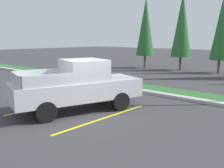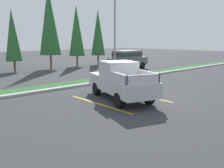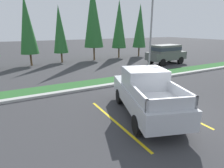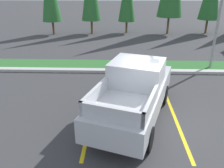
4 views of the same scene
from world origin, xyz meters
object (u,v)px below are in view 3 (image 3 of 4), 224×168
at_px(pickup_truck_main, 145,93).
at_px(cypress_tree_rightmost, 119,24).
at_px(street_light, 153,26).
at_px(cypress_tree_far_right, 140,26).
at_px(cypress_tree_right_inner, 93,16).
at_px(cypress_tree_left_inner, 27,25).
at_px(suv_distant, 166,53).
at_px(cypress_tree_center, 60,30).

bearing_deg(pickup_truck_main, cypress_tree_rightmost, 63.48).
distance_m(street_light, cypress_tree_far_right, 11.99).
height_order(street_light, cypress_tree_far_right, cypress_tree_far_right).
relative_size(cypress_tree_right_inner, cypress_tree_rightmost, 1.22).
xyz_separation_m(pickup_truck_main, cypress_tree_left_inner, (-3.27, 15.20, 3.11)).
bearing_deg(cypress_tree_far_right, cypress_tree_rightmost, 177.21).
bearing_deg(suv_distant, cypress_tree_rightmost, 108.21).
distance_m(cypress_tree_left_inner, cypress_tree_right_inner, 7.42).
distance_m(street_light, cypress_tree_center, 11.23).
bearing_deg(pickup_truck_main, cypress_tree_left_inner, 102.14).
bearing_deg(street_light, cypress_tree_far_right, 58.11).
distance_m(pickup_truck_main, cypress_tree_left_inner, 15.86).
distance_m(cypress_tree_center, cypress_tree_rightmost, 7.80).
distance_m(street_light, cypress_tree_right_inner, 10.04).
bearing_deg(cypress_tree_far_right, cypress_tree_right_inner, -178.00).
xyz_separation_m(pickup_truck_main, street_light, (4.75, 5.42, 2.95)).
bearing_deg(street_light, cypress_tree_right_inner, 93.97).
relative_size(pickup_truck_main, cypress_tree_left_inner, 0.79).
height_order(pickup_truck_main, suv_distant, same).
bearing_deg(suv_distant, cypress_tree_center, 146.93).
distance_m(cypress_tree_rightmost, cypress_tree_far_right, 3.23).
height_order(cypress_tree_center, cypress_tree_rightmost, cypress_tree_rightmost).
bearing_deg(cypress_tree_center, street_light, -65.49).
bearing_deg(street_light, cypress_tree_left_inner, 129.34).
xyz_separation_m(suv_distant, cypress_tree_right_inner, (-5.97, 6.19, 4.03)).
distance_m(street_light, cypress_tree_rightmost, 10.80).
bearing_deg(street_light, pickup_truck_main, -131.22).
relative_size(cypress_tree_left_inner, cypress_tree_center, 1.12).
relative_size(street_light, cypress_tree_center, 1.09).
relative_size(pickup_truck_main, cypress_tree_right_inner, 0.62).
height_order(street_light, cypress_tree_rightmost, cypress_tree_rightmost).
bearing_deg(suv_distant, street_light, -144.69).
height_order(cypress_tree_left_inner, cypress_tree_far_right, cypress_tree_left_inner).
xyz_separation_m(pickup_truck_main, suv_distant, (10.03, 9.16, 0.20)).
relative_size(suv_distant, cypress_tree_rightmost, 0.64).
xyz_separation_m(cypress_tree_center, cypress_tree_far_right, (10.99, -0.04, 0.43)).
xyz_separation_m(cypress_tree_right_inner, cypress_tree_far_right, (7.02, 0.25, -1.14)).
relative_size(street_light, cypress_tree_far_right, 0.98).
bearing_deg(cypress_tree_far_right, pickup_truck_main, -125.39).
height_order(suv_distant, cypress_tree_right_inner, cypress_tree_right_inner).
height_order(pickup_truck_main, cypress_tree_rightmost, cypress_tree_rightmost).
distance_m(street_light, cypress_tree_left_inner, 12.65).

